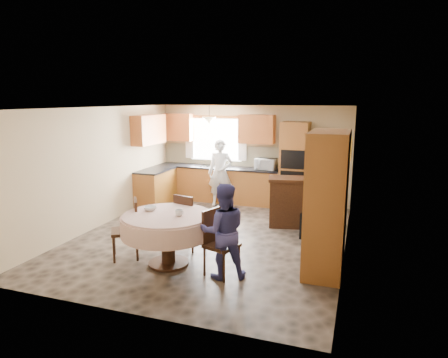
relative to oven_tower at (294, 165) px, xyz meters
name	(u,v)px	position (x,y,z in m)	size (l,w,h in m)	color
floor	(212,237)	(-1.15, -2.69, -1.06)	(5.00, 6.00, 0.01)	brown
ceiling	(211,108)	(-1.15, -2.69, 1.44)	(5.00, 6.00, 0.01)	white
wall_back	(252,154)	(-1.15, 0.31, 0.19)	(5.00, 0.02, 2.50)	tan
wall_front	(123,218)	(-1.15, -5.69, 0.19)	(5.00, 0.02, 2.50)	tan
wall_left	(100,167)	(-3.65, -2.69, 0.19)	(0.02, 6.00, 2.50)	tan
wall_right	(349,183)	(1.35, -2.69, 0.19)	(0.02, 6.00, 2.50)	tan
window	(216,139)	(-2.15, 0.29, 0.54)	(1.40, 0.03, 1.10)	white
curtain_left	(189,137)	(-2.90, 0.24, 0.59)	(0.22, 0.02, 1.15)	white
curtain_right	(242,139)	(-1.40, 0.24, 0.59)	(0.22, 0.02, 1.15)	white
base_cab_back	(218,184)	(-2.00, 0.01, -0.62)	(3.30, 0.60, 0.88)	#AA5E2D
counter_back	(218,167)	(-2.00, 0.01, -0.16)	(3.30, 0.64, 0.04)	black
base_cab_left	(156,188)	(-3.35, -0.89, -0.62)	(0.60, 1.20, 0.88)	#AA5E2D
counter_left	(155,170)	(-3.35, -0.89, -0.16)	(0.64, 1.20, 0.04)	black
backsplash	(221,155)	(-2.00, 0.30, 0.12)	(3.30, 0.02, 0.55)	beige
wall_cab_left	(177,127)	(-3.20, 0.15, 0.85)	(0.85, 0.33, 0.72)	#C86A32
wall_cab_right	(257,129)	(-1.00, 0.15, 0.85)	(0.90, 0.33, 0.72)	#C86A32
wall_cab_side	(149,130)	(-3.48, -0.89, 0.85)	(0.33, 1.20, 0.72)	#C86A32
oven_tower	(294,165)	(0.00, 0.00, 0.00)	(0.66, 0.62, 2.12)	#AA5E2D
oven_upper	(293,160)	(0.00, -0.31, 0.19)	(0.56, 0.01, 0.45)	black
oven_lower	(292,180)	(0.00, -0.31, -0.31)	(0.56, 0.01, 0.45)	black
pendant	(209,121)	(-2.15, -0.19, 1.06)	(0.36, 0.36, 0.18)	beige
sideboard	(301,204)	(0.39, -1.43, -0.57)	(1.37, 0.57, 0.98)	#381E0F
space_heater	(312,227)	(0.71, -2.20, -0.80)	(0.37, 0.26, 0.52)	black
cupboard	(327,203)	(1.07, -3.56, 0.04)	(0.57, 1.15, 2.19)	#AA5E2D
dining_table	(168,225)	(-1.35, -4.15, -0.40)	(1.49, 1.49, 0.85)	#381E0F
chair_left	(130,226)	(-2.10, -4.09, -0.50)	(0.60, 0.60, 1.01)	#381E0F
chair_back	(188,219)	(-1.33, -3.41, -0.50)	(0.53, 0.53, 1.01)	#381E0F
chair_right	(217,239)	(-0.48, -4.21, -0.50)	(0.56, 0.56, 1.02)	#381E0F
framed_picture	(350,149)	(1.32, -1.58, 0.65)	(0.06, 0.51, 0.42)	gold
microwave	(266,164)	(-0.71, -0.04, 0.00)	(0.51, 0.34, 0.28)	silver
person_sink	(220,173)	(-1.79, -0.39, -0.22)	(0.61, 0.40, 1.67)	silver
person_dining	(223,231)	(-0.35, -4.30, -0.33)	(0.71, 0.55, 1.45)	navy
bowl_sideboard	(280,178)	(-0.07, -1.43, -0.05)	(0.22, 0.22, 0.05)	#B2B2B2
bottle_sideboard	(322,176)	(0.80, -1.43, 0.06)	(0.11, 0.11, 0.28)	silver
cup_table	(179,213)	(-1.13, -4.17, -0.16)	(0.13, 0.13, 0.10)	#B2B2B2
bowl_table	(150,208)	(-1.72, -4.04, -0.18)	(0.21, 0.21, 0.07)	#B2B2B2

